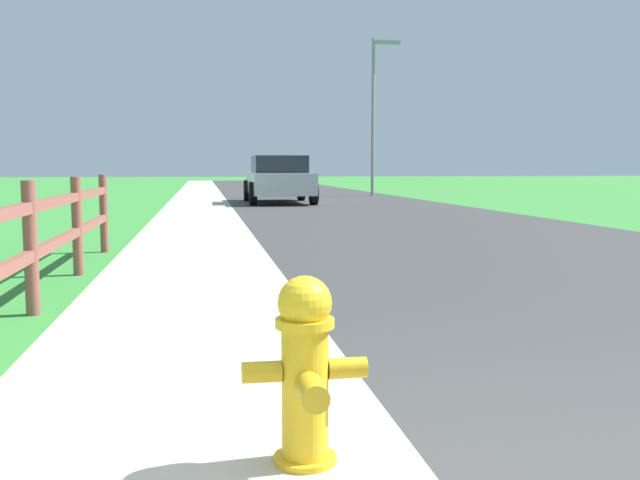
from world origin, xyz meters
name	(u,v)px	position (x,y,z in m)	size (l,w,h in m)	color
ground_plane	(225,198)	(0.00, 25.00, 0.00)	(120.00, 120.00, 0.00)	#388B37
road_asphalt	(308,195)	(3.50, 27.00, 0.00)	(7.00, 66.00, 0.01)	#3B3B3B
curb_concrete	(148,196)	(-3.00, 27.00, 0.00)	(6.00, 66.00, 0.01)	#BFB5A5
grass_verge	(110,197)	(-4.50, 27.00, 0.01)	(5.00, 66.00, 0.00)	#388B37
fire_hydrant	(305,367)	(-0.47, 0.55, 0.40)	(0.50, 0.41, 0.76)	yellow
rail_fence	(30,238)	(-2.21, 3.70, 0.62)	(0.11, 8.55, 1.08)	brown
parked_suv_silver	(279,179)	(1.63, 21.11, 0.79)	(2.13, 4.67, 1.54)	#B7BABF
street_lamp	(376,103)	(6.15, 26.11, 3.77)	(1.17, 0.20, 6.34)	gray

